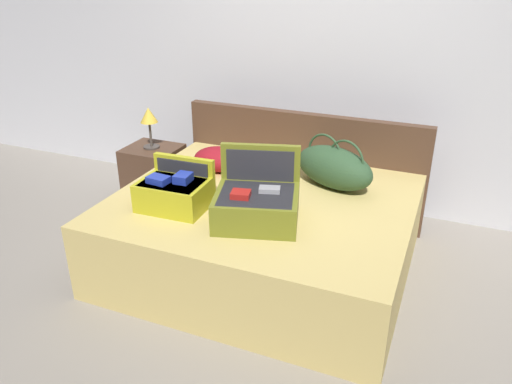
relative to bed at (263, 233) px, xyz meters
The scene contains 10 objects.
ground_plane 0.48m from the bed, 90.00° to the right, with size 12.00×12.00×0.00m, color gray.
back_wall 1.63m from the bed, 90.00° to the left, with size 8.00×0.10×2.60m, color silver.
bed is the anchor object (origin of this frame).
headboard 0.88m from the bed, 90.00° to the left, with size 1.96×0.08×0.87m, color #4C3323.
hard_case_large 0.48m from the bed, 75.34° to the right, with size 0.60×0.57×0.41m.
hard_case_medium 0.68m from the bed, 145.01° to the right, with size 0.43×0.34×0.29m.
duffel_bag 0.66m from the bed, 44.14° to the left, with size 0.66×0.49×0.36m.
pillow_near_headboard 0.68m from the bed, 145.84° to the left, with size 0.38×0.27×0.18m, color maroon.
nightstand 1.36m from the bed, 155.39° to the left, with size 0.44×0.40×0.51m, color #4C3323.
table_lamp 1.46m from the bed, 155.39° to the left, with size 0.14×0.14×0.35m.
Camera 1 is at (1.09, -2.35, 1.95)m, focal length 35.01 mm.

